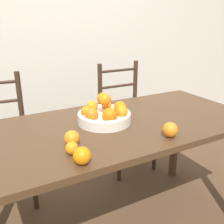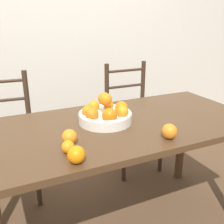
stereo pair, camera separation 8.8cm
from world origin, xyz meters
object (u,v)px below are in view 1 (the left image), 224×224
(fruit_bowl, at_px, (104,114))
(chair_right, at_px, (125,119))
(chair_left, at_px, (0,145))
(orange_loose_1, at_px, (82,156))
(orange_loose_3, at_px, (72,148))
(orange_loose_0, at_px, (72,138))
(orange_loose_2, at_px, (170,130))

(fruit_bowl, relative_size, chair_right, 0.32)
(fruit_bowl, height_order, chair_left, chair_left)
(fruit_bowl, height_order, orange_loose_1, fruit_bowl)
(orange_loose_1, xyz_separation_m, orange_loose_3, (-0.01, 0.10, -0.01))
(fruit_bowl, xyz_separation_m, orange_loose_0, (-0.27, -0.19, -0.02))
(orange_loose_2, bearing_deg, chair_left, 127.09)
(orange_loose_1, distance_m, chair_left, 1.11)
(fruit_bowl, xyz_separation_m, orange_loose_2, (0.21, -0.34, -0.02))
(orange_loose_1, xyz_separation_m, chair_left, (-0.25, 1.03, -0.35))
(chair_left, xyz_separation_m, chair_right, (1.09, 0.00, 0.00))
(orange_loose_3, xyz_separation_m, chair_right, (0.85, 0.93, -0.34))
(fruit_bowl, bearing_deg, orange_loose_3, -138.32)
(fruit_bowl, bearing_deg, chair_right, 49.98)
(orange_loose_1, bearing_deg, orange_loose_0, 82.53)
(orange_loose_0, height_order, chair_right, chair_right)
(orange_loose_0, bearing_deg, orange_loose_3, -110.92)
(orange_loose_3, xyz_separation_m, chair_left, (-0.24, 0.93, -0.34))
(orange_loose_0, xyz_separation_m, chair_left, (-0.27, 0.84, -0.34))
(orange_loose_1, distance_m, chair_right, 1.38)
(chair_left, distance_m, chair_right, 1.09)
(orange_loose_3, relative_size, chair_right, 0.06)
(orange_loose_1, bearing_deg, orange_loose_2, 3.68)
(chair_right, bearing_deg, chair_left, -179.56)
(fruit_bowl, xyz_separation_m, chair_left, (-0.54, 0.65, -0.36))
(orange_loose_3, bearing_deg, fruit_bowl, 41.68)
(fruit_bowl, bearing_deg, orange_loose_0, -145.42)
(orange_loose_3, height_order, chair_right, chair_right)
(fruit_bowl, relative_size, orange_loose_2, 3.97)
(orange_loose_0, xyz_separation_m, orange_loose_2, (0.48, -0.15, 0.00))
(orange_loose_0, distance_m, chair_left, 0.95)
(orange_loose_3, bearing_deg, chair_left, 104.54)
(chair_right, bearing_deg, orange_loose_0, -133.88)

